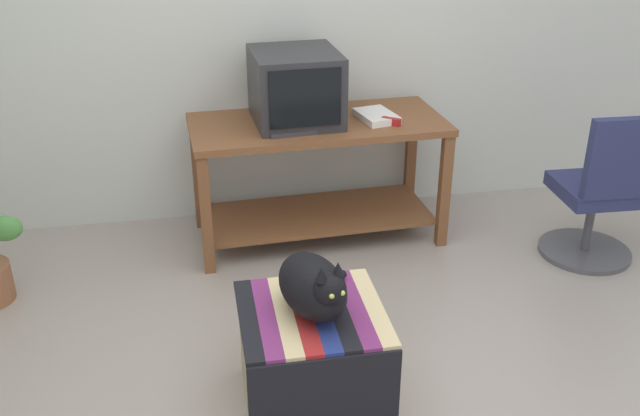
{
  "coord_description": "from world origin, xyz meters",
  "views": [
    {
      "loc": [
        -0.52,
        -2.2,
        2.06
      ],
      "look_at": [
        0.05,
        0.85,
        0.55
      ],
      "focal_mm": 40.1,
      "sensor_mm": 36.0,
      "label": 1
    }
  ],
  "objects_px": {
    "tv_monitor": "(296,88)",
    "keyboard": "(304,129)",
    "ottoman_with_blanket": "(312,358)",
    "office_chair": "(600,197)",
    "book": "(376,116)",
    "desk": "(318,159)",
    "cat": "(314,287)",
    "stapler": "(391,121)"
  },
  "relations": [
    {
      "from": "tv_monitor",
      "to": "keyboard",
      "type": "distance_m",
      "value": 0.26
    },
    {
      "from": "keyboard",
      "to": "ottoman_with_blanket",
      "type": "xyz_separation_m",
      "value": [
        -0.19,
        -1.32,
        -0.51
      ]
    },
    {
      "from": "office_chair",
      "to": "book",
      "type": "bearing_deg",
      "value": -22.92
    },
    {
      "from": "desk",
      "to": "ottoman_with_blanket",
      "type": "relative_size",
      "value": 2.56
    },
    {
      "from": "keyboard",
      "to": "book",
      "type": "relative_size",
      "value": 1.48
    },
    {
      "from": "desk",
      "to": "office_chair",
      "type": "xyz_separation_m",
      "value": [
        1.48,
        -0.57,
        -0.11
      ]
    },
    {
      "from": "office_chair",
      "to": "cat",
      "type": "bearing_deg",
      "value": 29.65
    },
    {
      "from": "keyboard",
      "to": "cat",
      "type": "distance_m",
      "value": 1.36
    },
    {
      "from": "office_chair",
      "to": "stapler",
      "type": "relative_size",
      "value": 8.09
    },
    {
      "from": "keyboard",
      "to": "ottoman_with_blanket",
      "type": "bearing_deg",
      "value": -104.32
    },
    {
      "from": "ottoman_with_blanket",
      "to": "office_chair",
      "type": "distance_m",
      "value": 2.0
    },
    {
      "from": "ottoman_with_blanket",
      "to": "stapler",
      "type": "xyz_separation_m",
      "value": [
        0.69,
        1.34,
        0.52
      ]
    },
    {
      "from": "desk",
      "to": "tv_monitor",
      "type": "xyz_separation_m",
      "value": [
        -0.12,
        0.03,
        0.42
      ]
    },
    {
      "from": "book",
      "to": "desk",
      "type": "bearing_deg",
      "value": 162.72
    },
    {
      "from": "cat",
      "to": "ottoman_with_blanket",
      "type": "bearing_deg",
      "value": 98.21
    },
    {
      "from": "book",
      "to": "stapler",
      "type": "xyz_separation_m",
      "value": [
        0.06,
        -0.11,
        0.0
      ]
    },
    {
      "from": "tv_monitor",
      "to": "office_chair",
      "type": "xyz_separation_m",
      "value": [
        1.6,
        -0.6,
        -0.54
      ]
    },
    {
      "from": "keyboard",
      "to": "book",
      "type": "bearing_deg",
      "value": 8.95
    },
    {
      "from": "tv_monitor",
      "to": "stapler",
      "type": "bearing_deg",
      "value": -20.59
    },
    {
      "from": "desk",
      "to": "ottoman_with_blanket",
      "type": "xyz_separation_m",
      "value": [
        -0.3,
        -1.48,
        -0.27
      ]
    },
    {
      "from": "cat",
      "to": "stapler",
      "type": "height_order",
      "value": "stapler"
    },
    {
      "from": "cat",
      "to": "stapler",
      "type": "xyz_separation_m",
      "value": [
        0.68,
        1.35,
        0.17
      ]
    },
    {
      "from": "tv_monitor",
      "to": "desk",
      "type": "bearing_deg",
      "value": -15.16
    },
    {
      "from": "tv_monitor",
      "to": "book",
      "type": "xyz_separation_m",
      "value": [
        0.45,
        -0.06,
        -0.17
      ]
    },
    {
      "from": "keyboard",
      "to": "cat",
      "type": "height_order",
      "value": "keyboard"
    },
    {
      "from": "book",
      "to": "keyboard",
      "type": "bearing_deg",
      "value": -176.48
    },
    {
      "from": "tv_monitor",
      "to": "keyboard",
      "type": "bearing_deg",
      "value": -87.76
    },
    {
      "from": "tv_monitor",
      "to": "cat",
      "type": "xyz_separation_m",
      "value": [
        -0.17,
        -1.52,
        -0.34
      ]
    },
    {
      "from": "ottoman_with_blanket",
      "to": "stapler",
      "type": "height_order",
      "value": "stapler"
    },
    {
      "from": "book",
      "to": "cat",
      "type": "height_order",
      "value": "book"
    },
    {
      "from": "ottoman_with_blanket",
      "to": "cat",
      "type": "relative_size",
      "value": 1.26
    },
    {
      "from": "stapler",
      "to": "ottoman_with_blanket",
      "type": "bearing_deg",
      "value": -170.68
    },
    {
      "from": "keyboard",
      "to": "cat",
      "type": "relative_size",
      "value": 0.88
    },
    {
      "from": "keyboard",
      "to": "office_chair",
      "type": "height_order",
      "value": "office_chair"
    },
    {
      "from": "ottoman_with_blanket",
      "to": "stapler",
      "type": "distance_m",
      "value": 1.59
    },
    {
      "from": "desk",
      "to": "stapler",
      "type": "distance_m",
      "value": 0.48
    },
    {
      "from": "desk",
      "to": "keyboard",
      "type": "height_order",
      "value": "keyboard"
    },
    {
      "from": "keyboard",
      "to": "office_chair",
      "type": "xyz_separation_m",
      "value": [
        1.59,
        -0.42,
        -0.36
      ]
    },
    {
      "from": "desk",
      "to": "keyboard",
      "type": "xyz_separation_m",
      "value": [
        -0.1,
        -0.15,
        0.24
      ]
    },
    {
      "from": "tv_monitor",
      "to": "keyboard",
      "type": "height_order",
      "value": "tv_monitor"
    },
    {
      "from": "stapler",
      "to": "office_chair",
      "type": "bearing_deg",
      "value": -75.16
    },
    {
      "from": "tv_monitor",
      "to": "keyboard",
      "type": "relative_size",
      "value": 1.35
    }
  ]
}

